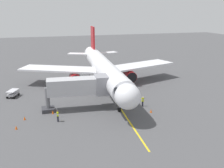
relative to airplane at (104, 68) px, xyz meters
The scene contains 11 objects.
ground_plane 5.08m from the airplane, 54.52° to the right, with size 220.00×220.00×0.00m, color #4C4C4F.
apron_lead_in_line 7.44m from the airplane, 89.78° to the left, with size 0.24×40.00×0.01m, color yellow.
airplane is the anchor object (origin of this frame).
jet_bridge 12.50m from the airplane, 59.70° to the left, with size 11.50×3.77×5.40m.
ground_crew_marshaller 18.59m from the airplane, 53.77° to the left, with size 0.31×0.43×1.71m.
ground_crew_wing_walker 13.46m from the airplane, 104.55° to the left, with size 0.42×0.28×1.71m.
baggage_cart_near_nose 18.07m from the airplane, ahead, with size 2.32×2.94×1.27m.
safety_cone_nose_left 16.38m from the airplane, 102.60° to the left, with size 0.32×0.32×0.55m, color #F2590F.
safety_cone_nose_right 20.36m from the airplane, 39.46° to the left, with size 0.32×0.32×0.55m, color #F2590F.
safety_cone_wing_port 23.03m from the airplane, 43.56° to the left, with size 0.32×0.32×0.55m, color #F2590F.
safety_cone_wing_starboard 16.62m from the airplane, 45.67° to the left, with size 0.32×0.32×0.55m, color #F2590F.
Camera 1 is at (11.52, 52.23, 15.47)m, focal length 41.24 mm.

